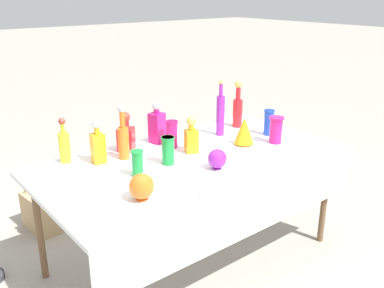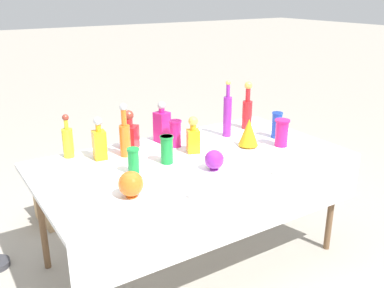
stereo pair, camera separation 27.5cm
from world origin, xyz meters
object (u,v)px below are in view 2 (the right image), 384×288
at_px(square_decanter_3, 129,133).
at_px(slender_vase_1, 277,124).
at_px(square_decanter_0, 162,125).
at_px(slender_vase_0, 282,132).
at_px(fluted_vase_0, 249,132).
at_px(cardboard_box_behind_left, 64,201).
at_px(slender_vase_3, 175,133).
at_px(round_bowl_1, 214,160).
at_px(tall_bottle_2, 125,136).
at_px(square_decanter_1, 99,142).
at_px(slender_vase_2, 167,149).
at_px(square_decanter_2, 193,137).
at_px(tall_bottle_1, 227,114).
at_px(tall_bottle_3, 247,109).
at_px(round_bowl_0, 131,184).
at_px(tall_bottle_0, 68,141).
at_px(slender_vase_4, 133,160).

relative_size(square_decanter_3, slender_vase_1, 1.40).
bearing_deg(square_decanter_0, slender_vase_0, -39.16).
relative_size(fluted_vase_0, cardboard_box_behind_left, 0.47).
bearing_deg(slender_vase_3, round_bowl_1, -91.55).
bearing_deg(slender_vase_3, slender_vase_0, -31.86).
bearing_deg(tall_bottle_2, round_bowl_1, -54.81).
height_order(square_decanter_1, slender_vase_2, square_decanter_1).
relative_size(square_decanter_2, fluted_vase_0, 1.25).
relative_size(tall_bottle_1, slender_vase_0, 2.20).
height_order(square_decanter_2, cardboard_box_behind_left, square_decanter_2).
distance_m(slender_vase_3, round_bowl_1, 0.49).
xyz_separation_m(slender_vase_1, round_bowl_1, (-0.74, -0.25, -0.04)).
xyz_separation_m(tall_bottle_3, fluted_vase_0, (-0.26, -0.33, -0.05)).
relative_size(slender_vase_2, round_bowl_0, 1.25).
height_order(tall_bottle_0, slender_vase_3, tall_bottle_0).
height_order(slender_vase_0, slender_vase_3, slender_vase_0).
bearing_deg(tall_bottle_2, slender_vase_3, -3.17).
bearing_deg(slender_vase_0, slender_vase_2, 169.20).
relative_size(square_decanter_0, fluted_vase_0, 1.47).
xyz_separation_m(square_decanter_2, fluted_vase_0, (0.39, -0.11, -0.01)).
relative_size(tall_bottle_2, slender_vase_4, 2.23).
height_order(tall_bottle_1, tall_bottle_2, tall_bottle_1).
xyz_separation_m(tall_bottle_0, square_decanter_3, (0.41, -0.06, -0.00)).
relative_size(square_decanter_2, slender_vase_1, 1.30).
distance_m(square_decanter_0, slender_vase_3, 0.15).
bearing_deg(round_bowl_1, fluted_vase_0, 25.39).
height_order(tall_bottle_1, slender_vase_1, tall_bottle_1).
height_order(square_decanter_1, cardboard_box_behind_left, square_decanter_1).
bearing_deg(round_bowl_0, square_decanter_2, 31.02).
relative_size(square_decanter_0, round_bowl_1, 2.32).
bearing_deg(slender_vase_1, fluted_vase_0, -172.90).
xyz_separation_m(slender_vase_0, slender_vase_2, (-0.83, 0.16, -0.01)).
bearing_deg(slender_vase_3, square_decanter_2, -75.32).
distance_m(round_bowl_0, cardboard_box_behind_left, 1.51).
bearing_deg(tall_bottle_0, tall_bottle_2, -29.48).
bearing_deg(square_decanter_3, tall_bottle_1, -12.05).
distance_m(slender_vase_0, fluted_vase_0, 0.23).
distance_m(square_decanter_1, square_decanter_3, 0.26).
bearing_deg(square_decanter_3, square_decanter_0, 0.80).
xyz_separation_m(tall_bottle_0, tall_bottle_2, (0.32, -0.18, 0.03)).
bearing_deg(fluted_vase_0, square_decanter_0, 137.27).
bearing_deg(round_bowl_1, slender_vase_4, 154.05).
relative_size(square_decanter_2, slender_vase_3, 1.33).
bearing_deg(round_bowl_0, slender_vase_3, 42.55).
height_order(tall_bottle_2, slender_vase_0, tall_bottle_2).
xyz_separation_m(square_decanter_0, slender_vase_2, (-0.17, -0.38, -0.03)).
distance_m(slender_vase_4, round_bowl_0, 0.31).
xyz_separation_m(slender_vase_3, round_bowl_1, (-0.01, -0.49, -0.03)).
xyz_separation_m(square_decanter_1, slender_vase_1, (1.26, -0.30, -0.02)).
relative_size(square_decanter_0, square_decanter_3, 1.09).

